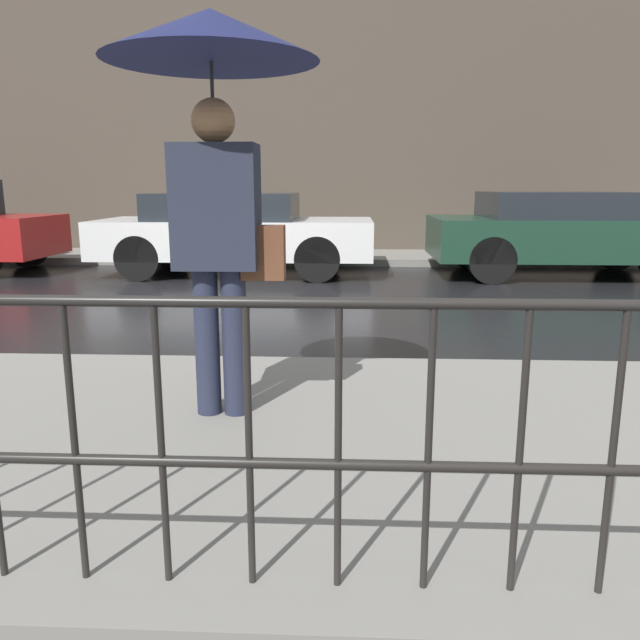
# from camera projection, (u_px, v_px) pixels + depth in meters

# --- Properties ---
(ground_plane) EXTENTS (80.00, 80.00, 0.00)m
(ground_plane) POSITION_uv_depth(u_px,v_px,m) (226.00, 298.00, 8.14)
(ground_plane) COLOR black
(sidewalk_near) EXTENTS (28.00, 3.06, 0.13)m
(sidewalk_near) POSITION_uv_depth(u_px,v_px,m) (56.00, 440.00, 3.42)
(sidewalk_near) COLOR gray
(sidewalk_near) RESTS_ON ground_plane
(sidewalk_far) EXTENTS (28.00, 1.88, 0.13)m
(sidewalk_far) POSITION_uv_depth(u_px,v_px,m) (268.00, 257.00, 12.25)
(sidewalk_far) COLOR gray
(sidewalk_far) RESTS_ON ground_plane
(lane_marking) EXTENTS (25.20, 0.12, 0.01)m
(lane_marking) POSITION_uv_depth(u_px,v_px,m) (226.00, 298.00, 8.14)
(lane_marking) COLOR gold
(lane_marking) RESTS_ON ground_plane
(building_storefront) EXTENTS (28.00, 0.30, 5.06)m
(building_storefront) POSITION_uv_depth(u_px,v_px,m) (273.00, 131.00, 12.79)
(building_storefront) COLOR #4C4238
(building_storefront) RESTS_ON ground_plane
(pedestrian) EXTENTS (1.14, 1.14, 2.20)m
(pedestrian) POSITION_uv_depth(u_px,v_px,m) (213.00, 97.00, 3.29)
(pedestrian) COLOR #23283D
(pedestrian) RESTS_ON sidewalk_near
(car_white) EXTENTS (4.44, 1.88, 1.32)m
(car_white) POSITION_uv_depth(u_px,v_px,m) (234.00, 231.00, 10.21)
(car_white) COLOR silver
(car_white) RESTS_ON ground_plane
(car_dark_green) EXTENTS (4.07, 1.94, 1.34)m
(car_dark_green) POSITION_uv_depth(u_px,v_px,m) (559.00, 232.00, 9.96)
(car_dark_green) COLOR #193828
(car_dark_green) RESTS_ON ground_plane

